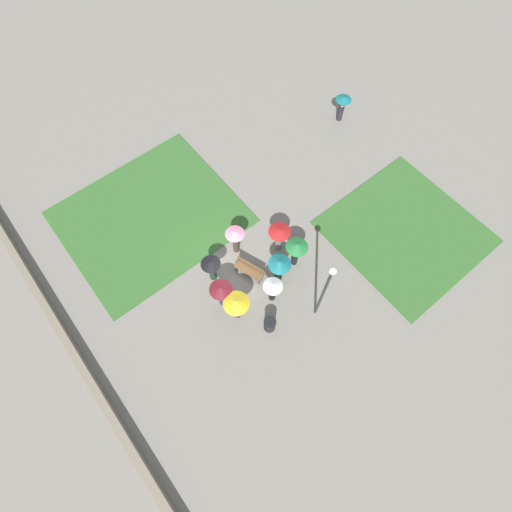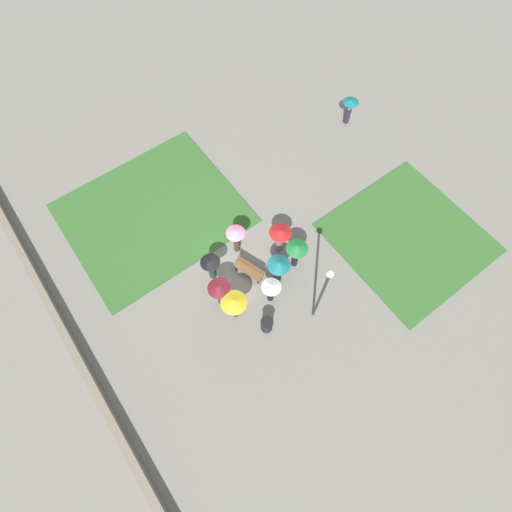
{
  "view_description": "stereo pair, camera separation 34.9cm",
  "coord_description": "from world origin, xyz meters",
  "px_view_note": "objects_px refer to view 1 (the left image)",
  "views": [
    {
      "loc": [
        7.24,
        -4.22,
        18.33
      ],
      "look_at": [
        0.67,
        1.04,
        0.94
      ],
      "focal_mm": 28.0,
      "sensor_mm": 36.0,
      "label": 1
    },
    {
      "loc": [
        7.46,
        -3.95,
        18.33
      ],
      "look_at": [
        0.67,
        1.04,
        0.94
      ],
      "focal_mm": 28.0,
      "sensor_mm": 36.0,
      "label": 2
    }
  ],
  "objects_px": {
    "crowd_person_yellow": "(236,304)",
    "trash_bin": "(270,324)",
    "crowd_person_teal": "(279,267)",
    "crowd_person_black": "(212,268)",
    "crowd_person_red": "(279,235)",
    "crowd_person_pink": "(235,238)",
    "lone_walker_far_path": "(342,104)",
    "park_bench": "(250,269)",
    "crowd_person_white": "(273,288)",
    "crowd_person_maroon": "(221,292)",
    "lamp_post": "(326,288)",
    "crowd_person_green": "(296,249)"
  },
  "relations": [
    {
      "from": "crowd_person_yellow",
      "to": "crowd_person_pink",
      "type": "height_order",
      "value": "crowd_person_yellow"
    },
    {
      "from": "crowd_person_white",
      "to": "crowd_person_green",
      "type": "xyz_separation_m",
      "value": [
        -0.76,
        2.08,
        0.21
      ]
    },
    {
      "from": "trash_bin",
      "to": "crowd_person_maroon",
      "type": "height_order",
      "value": "crowd_person_maroon"
    },
    {
      "from": "park_bench",
      "to": "crowd_person_black",
      "type": "height_order",
      "value": "crowd_person_black"
    },
    {
      "from": "crowd_person_black",
      "to": "crowd_person_red",
      "type": "distance_m",
      "value": 3.63
    },
    {
      "from": "park_bench",
      "to": "crowd_person_black",
      "type": "xyz_separation_m",
      "value": [
        -0.96,
        -1.53,
        0.68
      ]
    },
    {
      "from": "crowd_person_yellow",
      "to": "crowd_person_maroon",
      "type": "xyz_separation_m",
      "value": [
        -0.94,
        -0.14,
        -0.19
      ]
    },
    {
      "from": "crowd_person_white",
      "to": "crowd_person_green",
      "type": "distance_m",
      "value": 2.23
    },
    {
      "from": "crowd_person_maroon",
      "to": "crowd_person_red",
      "type": "distance_m",
      "value": 4.0
    },
    {
      "from": "crowd_person_yellow",
      "to": "park_bench",
      "type": "bearing_deg",
      "value": 29.91
    },
    {
      "from": "lamp_post",
      "to": "trash_bin",
      "type": "xyz_separation_m",
      "value": [
        -0.79,
        -2.19,
        -2.72
      ]
    },
    {
      "from": "crowd_person_teal",
      "to": "crowd_person_black",
      "type": "bearing_deg",
      "value": -150.31
    },
    {
      "from": "crowd_person_maroon",
      "to": "crowd_person_black",
      "type": "bearing_deg",
      "value": -2.95
    },
    {
      "from": "crowd_person_green",
      "to": "crowd_person_white",
      "type": "bearing_deg",
      "value": 137.24
    },
    {
      "from": "crowd_person_yellow",
      "to": "trash_bin",
      "type": "bearing_deg",
      "value": -67.64
    },
    {
      "from": "lamp_post",
      "to": "crowd_person_yellow",
      "type": "distance_m",
      "value": 4.05
    },
    {
      "from": "crowd_person_yellow",
      "to": "crowd_person_teal",
      "type": "bearing_deg",
      "value": -1.72
    },
    {
      "from": "trash_bin",
      "to": "crowd_person_yellow",
      "type": "height_order",
      "value": "crowd_person_yellow"
    },
    {
      "from": "lone_walker_far_path",
      "to": "park_bench",
      "type": "bearing_deg",
      "value": -115.75
    },
    {
      "from": "trash_bin",
      "to": "crowd_person_red",
      "type": "bearing_deg",
      "value": 134.55
    },
    {
      "from": "lamp_post",
      "to": "crowd_person_black",
      "type": "relative_size",
      "value": 2.91
    },
    {
      "from": "lamp_post",
      "to": "crowd_person_teal",
      "type": "xyz_separation_m",
      "value": [
        -2.44,
        -0.28,
        -1.78
      ]
    },
    {
      "from": "park_bench",
      "to": "lamp_post",
      "type": "relative_size",
      "value": 0.31
    },
    {
      "from": "trash_bin",
      "to": "crowd_person_maroon",
      "type": "xyz_separation_m",
      "value": [
        -2.36,
        -0.93,
        0.87
      ]
    },
    {
      "from": "crowd_person_green",
      "to": "lamp_post",
      "type": "bearing_deg",
      "value": -172.32
    },
    {
      "from": "park_bench",
      "to": "crowd_person_teal",
      "type": "bearing_deg",
      "value": 20.02
    },
    {
      "from": "park_bench",
      "to": "crowd_person_pink",
      "type": "height_order",
      "value": "crowd_person_pink"
    },
    {
      "from": "crowd_person_teal",
      "to": "crowd_person_maroon",
      "type": "xyz_separation_m",
      "value": [
        -0.7,
        -2.84,
        -0.07
      ]
    },
    {
      "from": "crowd_person_green",
      "to": "crowd_person_maroon",
      "type": "relative_size",
      "value": 1.03
    },
    {
      "from": "trash_bin",
      "to": "crowd_person_green",
      "type": "distance_m",
      "value": 3.75
    },
    {
      "from": "trash_bin",
      "to": "crowd_person_green",
      "type": "height_order",
      "value": "crowd_person_green"
    },
    {
      "from": "crowd_person_white",
      "to": "lone_walker_far_path",
      "type": "xyz_separation_m",
      "value": [
        -6.35,
        10.61,
        -0.11
      ]
    },
    {
      "from": "crowd_person_teal",
      "to": "crowd_person_white",
      "type": "xyz_separation_m",
      "value": [
        0.59,
        -0.88,
        -0.13
      ]
    },
    {
      "from": "lamp_post",
      "to": "crowd_person_pink",
      "type": "relative_size",
      "value": 2.63
    },
    {
      "from": "crowd_person_pink",
      "to": "trash_bin",
      "type": "bearing_deg",
      "value": -130.76
    },
    {
      "from": "crowd_person_white",
      "to": "crowd_person_maroon",
      "type": "height_order",
      "value": "crowd_person_maroon"
    },
    {
      "from": "lamp_post",
      "to": "crowd_person_maroon",
      "type": "relative_size",
      "value": 2.64
    },
    {
      "from": "lamp_post",
      "to": "crowd_person_pink",
      "type": "bearing_deg",
      "value": -169.51
    },
    {
      "from": "trash_bin",
      "to": "crowd_person_pink",
      "type": "height_order",
      "value": "crowd_person_pink"
    },
    {
      "from": "park_bench",
      "to": "crowd_person_black",
      "type": "distance_m",
      "value": 1.94
    },
    {
      "from": "lamp_post",
      "to": "crowd_person_maroon",
      "type": "height_order",
      "value": "lamp_post"
    },
    {
      "from": "park_bench",
      "to": "lone_walker_far_path",
      "type": "bearing_deg",
      "value": 94.08
    },
    {
      "from": "lamp_post",
      "to": "crowd_person_green",
      "type": "height_order",
      "value": "lamp_post"
    },
    {
      "from": "crowd_person_teal",
      "to": "trash_bin",
      "type": "bearing_deg",
      "value": -69.32
    },
    {
      "from": "crowd_person_black",
      "to": "lone_walker_far_path",
      "type": "relative_size",
      "value": 1.01
    },
    {
      "from": "crowd_person_white",
      "to": "crowd_person_teal",
      "type": "bearing_deg",
      "value": 88.57
    },
    {
      "from": "crowd_person_black",
      "to": "crowd_person_teal",
      "type": "distance_m",
      "value": 3.2
    },
    {
      "from": "trash_bin",
      "to": "lone_walker_far_path",
      "type": "relative_size",
      "value": 0.54
    },
    {
      "from": "crowd_person_pink",
      "to": "lamp_post",
      "type": "bearing_deg",
      "value": -103.49
    },
    {
      "from": "crowd_person_maroon",
      "to": "crowd_person_teal",
      "type": "bearing_deg",
      "value": -90.39
    }
  ]
}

